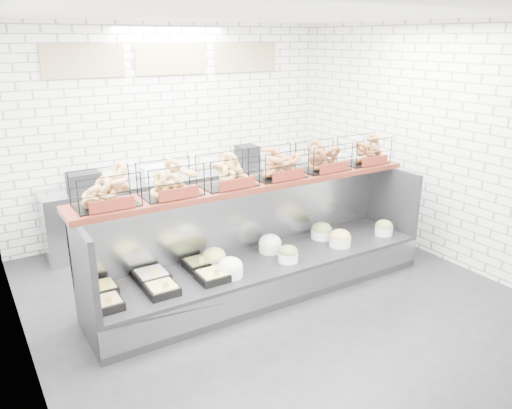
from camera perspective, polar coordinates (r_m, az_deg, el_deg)
ground at (r=5.65m, az=2.57°, el=-10.99°), size 5.50×5.50×0.00m
room_shell at (r=5.48m, az=-0.71°, el=10.91°), size 5.02×5.51×3.01m
display_case at (r=5.75m, az=0.57°, el=-6.74°), size 4.00×0.90×1.20m
bagel_shelf at (r=5.53m, az=-0.23°, el=4.02°), size 4.10×0.50×0.40m
prep_counter at (r=7.43m, az=-8.00°, el=0.18°), size 4.00×0.60×1.20m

